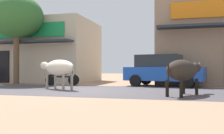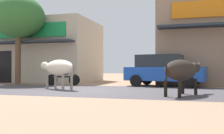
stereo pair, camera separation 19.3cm
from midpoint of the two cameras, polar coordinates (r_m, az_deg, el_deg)
name	(u,v)px [view 1 (the left image)]	position (r m, az deg, el deg)	size (l,w,h in m)	color
ground	(88,90)	(11.03, -5.81, -5.13)	(80.00, 80.00, 0.00)	#9B795E
asphalt_road	(88,90)	(11.03, -5.81, -5.12)	(72.00, 5.46, 0.00)	#474247
storefront_left_cafe	(41,52)	(19.81, -15.74, 3.24)	(7.78, 5.99, 4.32)	#BAAE97
roadside_tree	(17,17)	(16.83, -20.75, 10.39)	(3.21, 3.21, 5.37)	brown
parked_hatchback_car	(163,70)	(13.67, 10.85, -0.68)	(4.24, 2.47, 1.64)	#1845A3
parked_motorcycle	(63,77)	(14.26, -11.25, -2.18)	(1.78, 0.61, 1.05)	black
cow_near_brown	(58,68)	(11.53, -12.36, -0.17)	(2.41, 1.66, 1.30)	beige
cow_far_dark	(183,70)	(8.98, 14.95, -0.75)	(1.45, 2.43, 1.21)	#2A231E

